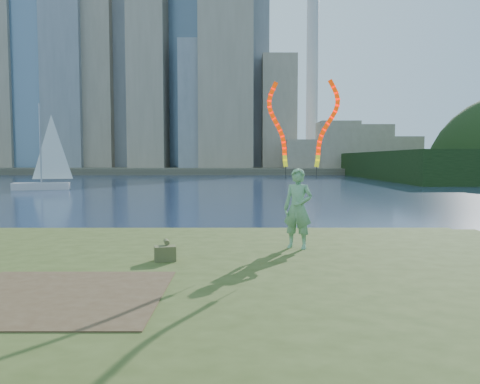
{
  "coord_description": "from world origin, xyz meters",
  "views": [
    {
      "loc": [
        0.57,
        -10.23,
        2.89
      ],
      "look_at": [
        0.6,
        1.0,
        2.11
      ],
      "focal_mm": 35.0,
      "sensor_mm": 36.0,
      "label": 1
    }
  ],
  "objects": [
    {
      "name": "ground",
      "position": [
        0.0,
        0.0,
        0.0
      ],
      "size": [
        320.0,
        320.0,
        0.0
      ],
      "primitive_type": "plane",
      "color": "#1A2741",
      "rests_on": "ground"
    },
    {
      "name": "canvas_bag",
      "position": [
        -0.95,
        -0.68,
        0.97
      ],
      "size": [
        0.49,
        0.55,
        0.41
      ],
      "rotation": [
        0.0,
        0.0,
        0.24
      ],
      "color": "#48502B",
      "rests_on": "grassy_knoll"
    },
    {
      "name": "sailboat",
      "position": [
        -18.03,
        34.49,
        1.42
      ],
      "size": [
        5.48,
        2.8,
        8.24
      ],
      "rotation": [
        0.0,
        0.0,
        0.24
      ],
      "color": "beige",
      "rests_on": "ground"
    },
    {
      "name": "far_shore",
      "position": [
        0.0,
        95.0,
        0.6
      ],
      "size": [
        320.0,
        40.0,
        1.2
      ],
      "primitive_type": "cube",
      "color": "#484335",
      "rests_on": "ground"
    },
    {
      "name": "dirt_patch",
      "position": [
        -2.2,
        -3.2,
        0.81
      ],
      "size": [
        3.2,
        3.0,
        0.02
      ],
      "primitive_type": "cube",
      "color": "#47331E",
      "rests_on": "grassy_knoll"
    },
    {
      "name": "observation_tower",
      "position": [
        18.0,
        102.0,
        39.11
      ],
      "size": [
        10.0,
        10.0,
        58.0
      ],
      "color": "silver",
      "rests_on": "far_shore"
    },
    {
      "name": "woman_with_ribbons",
      "position": [
        1.98,
        0.69,
        2.19
      ],
      "size": [
        1.97,
        0.93,
        4.24
      ],
      "rotation": [
        0.0,
        0.0,
        -0.43
      ],
      "color": "#156E22",
      "rests_on": "grassy_knoll"
    },
    {
      "name": "grassy_knoll",
      "position": [
        0.0,
        -2.3,
        0.34
      ],
      "size": [
        20.0,
        18.0,
        0.8
      ],
      "color": "#374719",
      "rests_on": "ground"
    }
  ]
}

